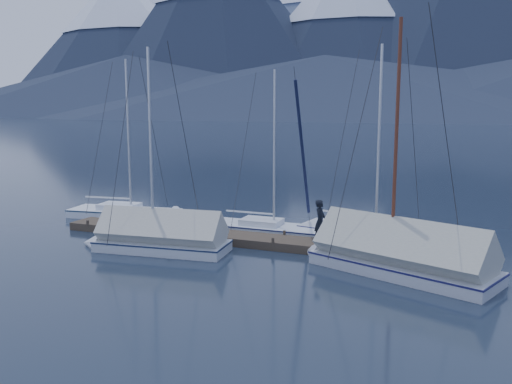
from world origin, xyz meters
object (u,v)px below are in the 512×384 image
sailboat_open_mid (283,232)px  person (320,221)px  sailboat_open_right (386,238)px  sailboat_covered_far (151,240)px  sailboat_open_left (140,215)px  sailboat_covered_near (387,258)px

sailboat_open_mid → person: size_ratio=4.68×
sailboat_open_right → sailboat_covered_far: sailboat_open_right is taller
sailboat_open_left → sailboat_covered_far: 6.51m
sailboat_open_left → sailboat_covered_near: size_ratio=0.93×
sailboat_open_left → person: (10.23, -2.67, 1.03)m
sailboat_open_mid → sailboat_open_right: bearing=6.7°
sailboat_covered_near → person: (-2.89, 1.73, 0.72)m
sailboat_covered_near → sailboat_covered_far: (-9.13, -0.73, -0.05)m
sailboat_open_left → sailboat_open_mid: 8.03m
sailboat_open_right → sailboat_covered_near: sailboat_covered_near is taller
sailboat_open_mid → sailboat_open_right: sailboat_open_right is taller
sailboat_covered_near → person: sailboat_covered_near is taller
sailboat_covered_near → sailboat_open_mid: bearing=144.2°
sailboat_open_mid → sailboat_covered_far: 5.98m
sailboat_open_mid → sailboat_covered_far: bearing=-132.3°
sailboat_covered_near → person: bearing=149.1°
sailboat_open_right → sailboat_covered_far: (-8.47, -4.94, 0.27)m
sailboat_open_mid → sailboat_covered_far: size_ratio=0.92×
sailboat_covered_near → person: 3.44m
sailboat_open_mid → person: 3.14m
sailboat_open_mid → person: bearing=-41.3°
sailboat_open_right → sailboat_open_left: bearing=179.1°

